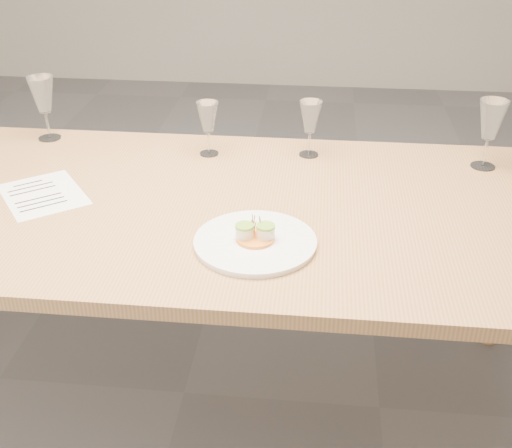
# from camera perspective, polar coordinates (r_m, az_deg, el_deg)

# --- Properties ---
(ground) EXTENTS (7.00, 7.00, 0.00)m
(ground) POSITION_cam_1_polar(r_m,az_deg,el_deg) (2.30, -6.41, -14.66)
(ground) COLOR slate
(ground) RESTS_ON ground
(dining_table) EXTENTS (2.40, 1.00, 0.75)m
(dining_table) POSITION_cam_1_polar(r_m,az_deg,el_deg) (1.89, -7.56, 0.34)
(dining_table) COLOR #B2814D
(dining_table) RESTS_ON ground
(dinner_plate) EXTENTS (0.31, 0.31, 0.08)m
(dinner_plate) POSITION_cam_1_polar(r_m,az_deg,el_deg) (1.62, -0.06, -1.52)
(dinner_plate) COLOR white
(dinner_plate) RESTS_ON dining_table
(recipe_sheet) EXTENTS (0.33, 0.34, 0.00)m
(recipe_sheet) POSITION_cam_1_polar(r_m,az_deg,el_deg) (1.97, -18.42, 2.51)
(recipe_sheet) COLOR white
(recipe_sheet) RESTS_ON dining_table
(wine_glass_1) EXTENTS (0.09, 0.09, 0.22)m
(wine_glass_1) POSITION_cam_1_polar(r_m,az_deg,el_deg) (2.32, -18.43, 10.75)
(wine_glass_1) COLOR white
(wine_glass_1) RESTS_ON dining_table
(wine_glass_2) EXTENTS (0.07, 0.07, 0.18)m
(wine_glass_2) POSITION_cam_1_polar(r_m,az_deg,el_deg) (2.10, -4.31, 9.34)
(wine_glass_2) COLOR white
(wine_glass_2) RESTS_ON dining_table
(wine_glass_3) EXTENTS (0.07, 0.07, 0.18)m
(wine_glass_3) POSITION_cam_1_polar(r_m,az_deg,el_deg) (2.09, 4.84, 9.37)
(wine_glass_3) COLOR white
(wine_glass_3) RESTS_ON dining_table
(wine_glass_4) EXTENTS (0.09, 0.09, 0.22)m
(wine_glass_4) POSITION_cam_1_polar(r_m,az_deg,el_deg) (2.11, 20.18, 8.59)
(wine_glass_4) COLOR white
(wine_glass_4) RESTS_ON dining_table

